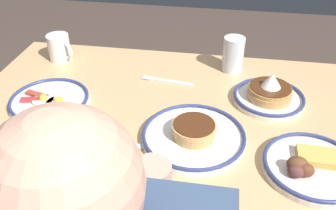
{
  "coord_description": "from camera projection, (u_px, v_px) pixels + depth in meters",
  "views": [
    {
      "loc": [
        -0.17,
        0.84,
        1.37
      ],
      "look_at": [
        -0.03,
        0.0,
        0.78
      ],
      "focal_mm": 38.61,
      "sensor_mm": 36.0,
      "label": 1
    }
  ],
  "objects": [
    {
      "name": "plate_near_main",
      "position": [
        269.0,
        95.0,
        1.09
      ],
      "size": [
        0.21,
        0.21,
        0.1
      ],
      "color": "silver",
      "rests_on": "dining_table"
    },
    {
      "name": "dining_table",
      "position": [
        159.0,
        142.0,
        1.12
      ],
      "size": [
        1.16,
        0.78,
        0.75
      ],
      "color": "tan",
      "rests_on": "ground_plane"
    },
    {
      "name": "coffee_mug",
      "position": [
        60.0,
        47.0,
        1.3
      ],
      "size": [
        0.11,
        0.08,
        0.1
      ],
      "color": "white",
      "rests_on": "dining_table"
    },
    {
      "name": "drinking_glass",
      "position": [
        233.0,
        56.0,
        1.23
      ],
      "size": [
        0.07,
        0.07,
        0.12
      ],
      "color": "silver",
      "rests_on": "dining_table"
    },
    {
      "name": "fork_near",
      "position": [
        167.0,
        81.0,
        1.19
      ],
      "size": [
        0.18,
        0.04,
        0.01
      ],
      "color": "silver",
      "rests_on": "dining_table"
    },
    {
      "name": "plate_far_side",
      "position": [
        312.0,
        166.0,
        0.85
      ],
      "size": [
        0.24,
        0.24,
        0.05
      ],
      "color": "silver",
      "rests_on": "dining_table"
    },
    {
      "name": "plate_center_pancakes",
      "position": [
        50.0,
        101.0,
        1.08
      ],
      "size": [
        0.24,
        0.24,
        0.04
      ],
      "color": "white",
      "rests_on": "dining_table"
    },
    {
      "name": "butter_knife",
      "position": [
        112.0,
        146.0,
        0.93
      ],
      "size": [
        0.23,
        0.05,
        0.01
      ],
      "color": "silver",
      "rests_on": "dining_table"
    },
    {
      "name": "plate_far_companion",
      "position": [
        194.0,
        135.0,
        0.94
      ],
      "size": [
        0.27,
        0.27,
        0.05
      ],
      "color": "white",
      "rests_on": "dining_table"
    }
  ]
}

